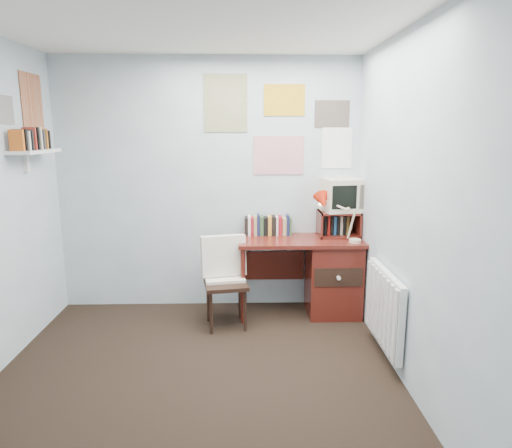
{
  "coord_description": "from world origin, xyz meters",
  "views": [
    {
      "loc": [
        0.35,
        -2.81,
        1.79
      ],
      "look_at": [
        0.46,
        1.01,
        1.01
      ],
      "focal_mm": 32.0,
      "sensor_mm": 36.0,
      "label": 1
    }
  ],
  "objects_px": {
    "desk_lamp": "(356,221)",
    "wall_shelf": "(35,151)",
    "desk": "(327,273)",
    "radiator": "(384,308)",
    "tv_riser": "(338,224)",
    "desk_chair": "(226,285)",
    "crt_tv": "(342,193)"
  },
  "relations": [
    {
      "from": "radiator",
      "to": "wall_shelf",
      "type": "distance_m",
      "value": 3.15
    },
    {
      "from": "radiator",
      "to": "crt_tv",
      "type": "bearing_deg",
      "value": 97.38
    },
    {
      "from": "crt_tv",
      "to": "radiator",
      "type": "distance_m",
      "value": 1.31
    },
    {
      "from": "desk",
      "to": "tv_riser",
      "type": "bearing_deg",
      "value": 42.96
    },
    {
      "from": "desk_lamp",
      "to": "crt_tv",
      "type": "xyz_separation_m",
      "value": [
        -0.07,
        0.29,
        0.22
      ]
    },
    {
      "from": "tv_riser",
      "to": "wall_shelf",
      "type": "bearing_deg",
      "value": -169.68
    },
    {
      "from": "crt_tv",
      "to": "wall_shelf",
      "type": "xyz_separation_m",
      "value": [
        -2.72,
        -0.51,
        0.43
      ]
    },
    {
      "from": "tv_riser",
      "to": "desk_chair",
      "type": "bearing_deg",
      "value": -159.46
    },
    {
      "from": "desk",
      "to": "radiator",
      "type": "bearing_deg",
      "value": -72.76
    },
    {
      "from": "radiator",
      "to": "wall_shelf",
      "type": "xyz_separation_m",
      "value": [
        -2.86,
        0.55,
        1.2
      ]
    },
    {
      "from": "desk_chair",
      "to": "tv_riser",
      "type": "bearing_deg",
      "value": 10.78
    },
    {
      "from": "wall_shelf",
      "to": "crt_tv",
      "type": "bearing_deg",
      "value": 10.61
    },
    {
      "from": "desk",
      "to": "radiator",
      "type": "relative_size",
      "value": 1.5
    },
    {
      "from": "tv_riser",
      "to": "radiator",
      "type": "bearing_deg",
      "value": -80.72
    },
    {
      "from": "desk_lamp",
      "to": "radiator",
      "type": "xyz_separation_m",
      "value": [
        0.06,
        -0.77,
        -0.55
      ]
    },
    {
      "from": "desk_chair",
      "to": "tv_riser",
      "type": "distance_m",
      "value": 1.28
    },
    {
      "from": "desk_chair",
      "to": "radiator",
      "type": "relative_size",
      "value": 1.01
    },
    {
      "from": "tv_riser",
      "to": "radiator",
      "type": "distance_m",
      "value": 1.15
    },
    {
      "from": "crt_tv",
      "to": "wall_shelf",
      "type": "distance_m",
      "value": 2.8
    },
    {
      "from": "desk",
      "to": "desk_lamp",
      "type": "distance_m",
      "value": 0.62
    },
    {
      "from": "desk",
      "to": "radiator",
      "type": "xyz_separation_m",
      "value": [
        0.29,
        -0.93,
        0.01
      ]
    },
    {
      "from": "desk",
      "to": "desk_chair",
      "type": "relative_size",
      "value": 1.48
    },
    {
      "from": "desk_chair",
      "to": "crt_tv",
      "type": "relative_size",
      "value": 2.19
    },
    {
      "from": "desk_lamp",
      "to": "crt_tv",
      "type": "bearing_deg",
      "value": 119.02
    },
    {
      "from": "radiator",
      "to": "desk_lamp",
      "type": "bearing_deg",
      "value": 94.69
    },
    {
      "from": "desk_lamp",
      "to": "crt_tv",
      "type": "height_order",
      "value": "crt_tv"
    },
    {
      "from": "desk_chair",
      "to": "crt_tv",
      "type": "height_order",
      "value": "crt_tv"
    },
    {
      "from": "desk",
      "to": "desk_lamp",
      "type": "height_order",
      "value": "desk_lamp"
    },
    {
      "from": "desk_lamp",
      "to": "wall_shelf",
      "type": "distance_m",
      "value": 2.88
    },
    {
      "from": "desk_lamp",
      "to": "tv_riser",
      "type": "relative_size",
      "value": 1.03
    },
    {
      "from": "desk_lamp",
      "to": "radiator",
      "type": "relative_size",
      "value": 0.51
    },
    {
      "from": "radiator",
      "to": "wall_shelf",
      "type": "relative_size",
      "value": 1.29
    }
  ]
}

